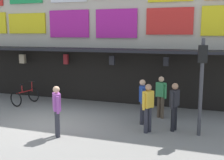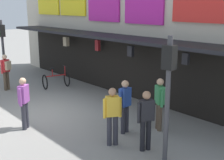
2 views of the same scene
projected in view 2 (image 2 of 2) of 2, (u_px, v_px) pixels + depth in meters
name	position (u px, v px, depth m)	size (l,w,h in m)	color
ground_plane	(42.00, 114.00, 10.88)	(80.00, 80.00, 0.00)	gray
shopfront	(133.00, 3.00, 12.83)	(18.00, 2.60, 8.00)	beige
traffic_light_near	(2.00, 43.00, 14.19)	(0.29, 0.33, 3.20)	#38383D
traffic_light_far	(168.00, 81.00, 6.94)	(0.30, 0.34, 3.20)	#38383D
bicycle_parked	(56.00, 80.00, 14.30)	(0.92, 1.27, 1.05)	black
pedestrian_in_blue	(159.00, 101.00, 9.33)	(0.47, 0.37, 1.68)	brown
pedestrian_in_purple	(125.00, 104.00, 9.10)	(0.27, 0.52, 1.68)	#2D2D38
pedestrian_in_black	(146.00, 117.00, 7.97)	(0.32, 0.51, 1.68)	black
pedestrian_in_white	(6.00, 69.00, 13.82)	(0.45, 0.49, 1.68)	brown
pedestrian_in_green	(112.00, 113.00, 8.27)	(0.37, 0.48, 1.68)	#2D2D38
pedestrian_in_yellow	(24.00, 100.00, 9.41)	(0.40, 0.44, 1.68)	#2D2D38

